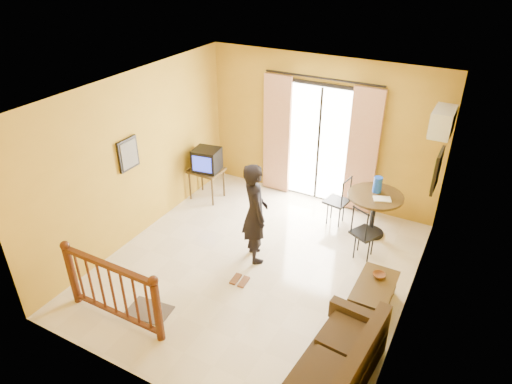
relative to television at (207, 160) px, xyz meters
The scene contains 19 objects.
ground 2.51m from the television, 37.78° to the right, with size 5.00×5.00×0.00m, color beige.
room_shell 2.52m from the television, 37.78° to the right, with size 5.00×5.00×5.00m.
balcony_door 2.14m from the television, 27.74° to the left, with size 2.25×0.14×2.46m.
tv_table 0.30m from the television, behind, with size 0.62×0.52×0.62m.
television is the anchor object (origin of this frame).
picture_left 1.83m from the television, 101.88° to the right, with size 0.05×0.42×0.52m.
dining_table 3.21m from the television, ahead, with size 0.93×0.93×0.78m.
water_jug 3.20m from the television, ahead, with size 0.15×0.15×0.28m, color blue.
serving_tray 3.33m from the television, ahead, with size 0.28×0.18×0.02m, color beige.
dining_chairs 3.01m from the television, ahead, with size 1.24×1.24×0.95m.
air_conditioner 4.20m from the television, ahead, with size 0.31×0.60×0.40m.
botanical_print 4.17m from the television, ahead, with size 0.05×0.50×0.60m.
coffee_table 4.04m from the television, 21.60° to the right, with size 0.50×0.90×0.40m.
bowl 3.96m from the television, 19.07° to the right, with size 0.18×0.18×0.06m, color brown.
sofa 4.71m from the television, 37.38° to the right, with size 0.83×1.59×0.73m.
standing_person 2.12m from the television, 35.85° to the right, with size 0.61×0.40×1.67m, color black.
stair_balustrade 3.44m from the television, 77.88° to the right, with size 1.63×0.13×1.04m.
doormat 3.31m from the television, 71.64° to the right, with size 0.60×0.40×0.02m, color #534942.
sandals 2.74m from the television, 46.33° to the right, with size 0.26×0.26×0.03m.
Camera 1 is at (2.69, -5.04, 4.59)m, focal length 32.00 mm.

